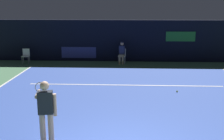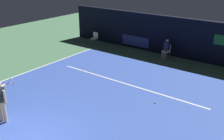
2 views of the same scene
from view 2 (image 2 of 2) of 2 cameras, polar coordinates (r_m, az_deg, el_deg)
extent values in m
plane|color=#4C7A56|center=(12.38, -1.71, -6.00)|extent=(33.63, 33.63, 0.00)
cube|color=#3856B2|center=(12.37, -1.71, -5.97)|extent=(11.02, 10.67, 0.01)
cube|color=white|center=(16.05, -17.18, -0.22)|extent=(0.10, 10.67, 0.01)
cube|color=white|center=(13.72, 3.14, -3.02)|extent=(8.60, 0.10, 0.01)
cube|color=black|center=(18.06, 13.43, 6.90)|extent=(17.00, 0.30, 2.60)
cube|color=navy|center=(19.44, 5.00, 6.17)|extent=(2.20, 0.04, 0.70)
cylinder|color=beige|center=(11.19, -21.99, -8.30)|extent=(0.14, 0.14, 0.92)
cylinder|color=beige|center=(11.33, -22.67, -8.02)|extent=(0.14, 0.14, 0.92)
cube|color=#1E232D|center=(10.93, -22.89, -4.78)|extent=(0.39, 0.28, 0.56)
cylinder|color=beige|center=(11.13, -22.83, -3.42)|extent=(0.17, 0.51, 0.09)
cylinder|color=beige|center=(10.82, -21.98, -5.39)|extent=(0.09, 0.09, 0.56)
cylinder|color=black|center=(11.31, -21.70, -2.87)|extent=(0.08, 0.30, 0.03)
torus|color=#B2B2B7|center=(11.47, -20.68, -2.36)|extent=(0.30, 0.07, 0.30)
cube|color=white|center=(17.66, 11.47, 3.88)|extent=(0.49, 0.46, 0.04)
cube|color=white|center=(17.76, 11.88, 4.72)|extent=(0.42, 0.09, 0.42)
cylinder|color=#B2B2B7|center=(17.70, 10.60, 3.19)|extent=(0.03, 0.03, 0.46)
cylinder|color=#B2B2B7|center=(17.50, 11.61, 2.91)|extent=(0.03, 0.03, 0.46)
cylinder|color=#B2B2B7|center=(17.97, 11.22, 3.43)|extent=(0.03, 0.03, 0.46)
cylinder|color=#B2B2B7|center=(17.78, 12.22, 3.16)|extent=(0.03, 0.03, 0.46)
cube|color=tan|center=(17.59, 11.33, 3.95)|extent=(0.37, 0.44, 0.14)
cylinder|color=tan|center=(17.57, 10.69, 3.06)|extent=(0.11, 0.11, 0.46)
cylinder|color=tan|center=(17.48, 11.18, 2.92)|extent=(0.11, 0.11, 0.46)
cube|color=#23284C|center=(17.59, 11.63, 5.06)|extent=(0.37, 0.26, 0.52)
sphere|color=#DBAD89|center=(17.48, 11.72, 6.25)|extent=(0.20, 0.20, 0.20)
cylinder|color=#141933|center=(17.46, 11.74, 6.53)|extent=(0.19, 0.19, 0.04)
cube|color=white|center=(20.57, -3.82, 6.76)|extent=(0.48, 0.45, 0.04)
cube|color=white|center=(20.68, -3.52, 7.51)|extent=(0.42, 0.08, 0.42)
cylinder|color=#B2B2B7|center=(20.60, -4.50, 6.13)|extent=(0.03, 0.03, 0.44)
cylinder|color=#B2B2B7|center=(20.40, -3.63, 5.99)|extent=(0.03, 0.03, 0.44)
cylinder|color=#B2B2B7|center=(20.87, -3.97, 6.35)|extent=(0.03, 0.03, 0.44)
cylinder|color=#B2B2B7|center=(20.67, -3.10, 6.22)|extent=(0.03, 0.03, 0.44)
sphere|color=#CCE033|center=(12.04, 9.21, -6.89)|extent=(0.07, 0.07, 0.07)
camera|label=1|loc=(7.43, -62.86, -8.66)|focal=45.41mm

